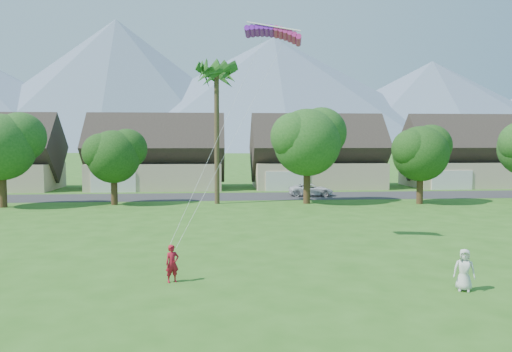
{
  "coord_description": "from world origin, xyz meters",
  "views": [
    {
      "loc": [
        -2.07,
        -15.84,
        5.68
      ],
      "look_at": [
        0.0,
        10.0,
        3.8
      ],
      "focal_mm": 35.0,
      "sensor_mm": 36.0,
      "label": 1
    }
  ],
  "objects": [
    {
      "name": "parafoil_kite",
      "position": [
        0.98,
        10.55,
        11.34
      ],
      "size": [
        3.1,
        1.26,
        0.5
      ],
      "rotation": [
        0.0,
        0.0,
        -0.19
      ],
      "color": "purple",
      "rests_on": "ground"
    },
    {
      "name": "houses_row",
      "position": [
        0.49,
        42.99,
        3.44
      ],
      "size": [
        72.75,
        8.19,
        8.86
      ],
      "color": "beige",
      "rests_on": "ground"
    },
    {
      "name": "fan_palm",
      "position": [
        -2.0,
        28.5,
        11.8
      ],
      "size": [
        3.0,
        3.0,
        13.8
      ],
      "color": "#4C3D26",
      "rests_on": "ground"
    },
    {
      "name": "tree_row",
      "position": [
        -1.14,
        27.92,
        4.89
      ],
      "size": [
        62.27,
        6.67,
        8.45
      ],
      "color": "#47301C",
      "rests_on": "ground"
    },
    {
      "name": "street",
      "position": [
        0.0,
        34.0,
        0.01
      ],
      "size": [
        90.0,
        7.0,
        0.01
      ],
      "primitive_type": "cube",
      "color": "#2D2D30",
      "rests_on": "ground"
    },
    {
      "name": "watcher",
      "position": [
        7.21,
        1.91,
        0.8
      ],
      "size": [
        0.91,
        0.75,
        1.59
      ],
      "primitive_type": "imported",
      "rotation": [
        0.0,
        0.0,
        -0.37
      ],
      "color": "silver",
      "rests_on": "ground"
    },
    {
      "name": "kite_flyer",
      "position": [
        -3.84,
        3.94,
        0.75
      ],
      "size": [
        0.65,
        0.56,
        1.51
      ],
      "primitive_type": "imported",
      "rotation": [
        0.0,
        0.0,
        0.42
      ],
      "color": "maroon",
      "rests_on": "ground"
    },
    {
      "name": "mountain_ridge",
      "position": [
        10.4,
        260.0,
        29.07
      ],
      "size": [
        540.0,
        240.0,
        70.0
      ],
      "color": "slate",
      "rests_on": "ground"
    },
    {
      "name": "ground",
      "position": [
        0.0,
        0.0,
        0.0
      ],
      "size": [
        500.0,
        500.0,
        0.0
      ],
      "primitive_type": "plane",
      "color": "#2D6019",
      "rests_on": "ground"
    },
    {
      "name": "parked_car",
      "position": [
        7.53,
        34.0,
        0.62
      ],
      "size": [
        4.59,
        2.29,
        1.25
      ],
      "primitive_type": "imported",
      "rotation": [
        0.0,
        0.0,
        1.52
      ],
      "color": "silver",
      "rests_on": "ground"
    }
  ]
}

